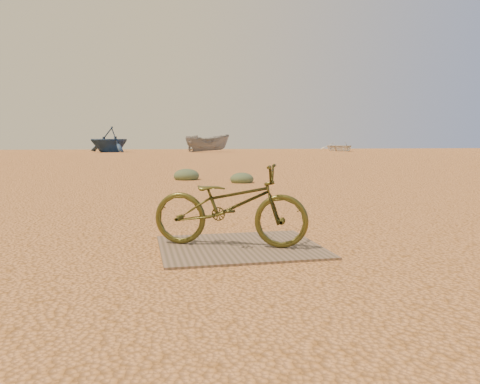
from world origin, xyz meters
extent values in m
plane|color=#E79958|center=(0.00, 0.00, 0.00)|extent=(120.00, 120.00, 0.00)
cube|color=#7C6451|center=(-0.42, 0.29, 0.01)|extent=(1.51, 1.28, 0.02)
imported|color=#434219|center=(-0.51, 0.33, 0.41)|extent=(1.58, 1.06, 0.78)
imported|color=navy|center=(-3.93, 43.04, 1.24)|extent=(6.18, 6.23, 2.48)
imported|color=gray|center=(5.41, 41.50, 0.86)|extent=(4.63, 2.26, 1.72)
imported|color=silver|center=(20.09, 43.21, 0.49)|extent=(3.63, 4.89, 0.97)
ellipsoid|color=#576B49|center=(-0.08, 8.52, 0.00)|extent=(0.69, 0.69, 0.38)
ellipsoid|color=#576B49|center=(1.17, 7.31, 0.00)|extent=(0.59, 0.59, 0.32)
camera|label=1|loc=(-1.36, -4.00, 1.01)|focal=35.00mm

